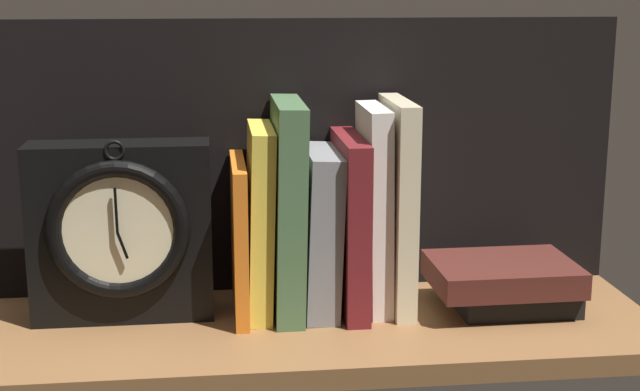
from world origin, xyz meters
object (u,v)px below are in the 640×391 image
at_px(book_maroon_dawkins, 350,223).
at_px(book_white_catcher, 374,208).
at_px(book_orange_pandolfini, 239,237).
at_px(book_cream_twain, 397,205).
at_px(book_stack_side, 506,283).
at_px(book_yellow_seinlanguage, 260,220).
at_px(framed_clock, 121,231).
at_px(book_gray_chess, 320,231).
at_px(book_green_romantic, 287,208).

xyz_separation_m(book_maroon_dawkins, book_white_catcher, (0.03, 0.00, 0.02)).
bearing_deg(book_maroon_dawkins, book_orange_pandolfini, 180.00).
distance_m(book_cream_twain, book_stack_side, 0.17).
bearing_deg(book_stack_side, book_yellow_seinlanguage, 174.32).
height_order(book_cream_twain, framed_clock, book_cream_twain).
distance_m(book_orange_pandolfini, book_cream_twain, 0.20).
height_order(book_gray_chess, book_maroon_dawkins, book_maroon_dawkins).
xyz_separation_m(book_cream_twain, book_stack_side, (0.13, -0.03, -0.10)).
bearing_deg(book_gray_chess, book_orange_pandolfini, 180.00).
height_order(book_orange_pandolfini, book_gray_chess, book_gray_chess).
distance_m(book_yellow_seinlanguage, book_stack_side, 0.32).
bearing_deg(book_orange_pandolfini, book_stack_side, -5.25).
xyz_separation_m(book_orange_pandolfini, book_maroon_dawkins, (0.14, -0.00, 0.01)).
relative_size(book_maroon_dawkins, framed_clock, 0.97).
distance_m(book_yellow_seinlanguage, book_gray_chess, 0.08).
relative_size(book_gray_chess, book_white_catcher, 0.79).
distance_m(book_yellow_seinlanguage, book_white_catcher, 0.14).
relative_size(book_maroon_dawkins, book_white_catcher, 0.86).
bearing_deg(framed_clock, book_green_romantic, 2.62).
bearing_deg(book_cream_twain, book_maroon_dawkins, 180.00).
bearing_deg(book_green_romantic, book_gray_chess, 0.00).
relative_size(book_orange_pandolfini, book_green_romantic, 0.73).
relative_size(book_white_catcher, book_cream_twain, 0.97).
bearing_deg(book_cream_twain, book_orange_pandolfini, 180.00).
relative_size(book_gray_chess, framed_clock, 0.89).
xyz_separation_m(book_white_catcher, framed_clock, (-0.31, -0.01, -0.02)).
bearing_deg(book_gray_chess, book_cream_twain, 0.00).
bearing_deg(book_yellow_seinlanguage, book_orange_pandolfini, 180.00).
bearing_deg(book_gray_chess, book_yellow_seinlanguage, 180.00).
bearing_deg(book_yellow_seinlanguage, book_white_catcher, 0.00).
bearing_deg(book_orange_pandolfini, book_cream_twain, -0.00).
bearing_deg(book_yellow_seinlanguage, book_maroon_dawkins, 0.00).
bearing_deg(book_gray_chess, book_white_catcher, 0.00).
distance_m(book_white_catcher, book_cream_twain, 0.03).
xyz_separation_m(book_white_catcher, book_stack_side, (0.16, -0.03, -0.09)).
distance_m(book_green_romantic, framed_clock, 0.20).
xyz_separation_m(book_orange_pandolfini, framed_clock, (-0.14, -0.01, 0.01)).
height_order(book_gray_chess, book_cream_twain, book_cream_twain).
distance_m(book_cream_twain, framed_clock, 0.34).
relative_size(book_orange_pandolfini, book_gray_chess, 0.95).
xyz_separation_m(book_green_romantic, book_maroon_dawkins, (0.08, 0.00, -0.02)).
xyz_separation_m(book_gray_chess, book_stack_side, (0.23, -0.03, -0.07)).
bearing_deg(book_yellow_seinlanguage, book_stack_side, -5.68).
relative_size(book_yellow_seinlanguage, book_green_romantic, 0.88).
xyz_separation_m(book_orange_pandolfini, book_yellow_seinlanguage, (0.03, -0.00, 0.02)).
bearing_deg(book_maroon_dawkins, book_cream_twain, 0.00).
distance_m(book_gray_chess, book_maroon_dawkins, 0.04).
relative_size(book_white_catcher, book_stack_side, 1.43).
bearing_deg(framed_clock, book_gray_chess, 2.18).
xyz_separation_m(book_orange_pandolfini, book_cream_twain, (0.19, -0.00, 0.04)).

